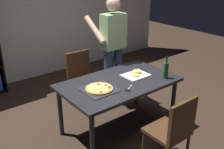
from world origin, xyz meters
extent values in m
plane|color=#38281E|center=(0.00, 0.00, 0.00)|extent=(12.00, 12.00, 0.00)
cube|color=silver|center=(0.00, 2.60, 1.40)|extent=(6.40, 0.10, 2.80)
cube|color=#232328|center=(0.00, 0.00, 0.73)|extent=(1.57, 0.93, 0.04)
cylinder|color=#232328|center=(-0.70, -0.38, 0.35)|extent=(0.06, 0.06, 0.71)
cylinder|color=#232328|center=(0.70, -0.38, 0.35)|extent=(0.06, 0.06, 0.71)
cylinder|color=#232328|center=(-0.70, 0.38, 0.35)|extent=(0.06, 0.06, 0.71)
cylinder|color=#232328|center=(0.70, 0.38, 0.35)|extent=(0.06, 0.06, 0.71)
cube|color=#472D19|center=(0.00, -0.86, 0.43)|extent=(0.42, 0.42, 0.04)
cube|color=#472D19|center=(0.00, -1.05, 0.68)|extent=(0.42, 0.04, 0.45)
cylinder|color=#472D19|center=(0.18, -0.68, 0.21)|extent=(0.04, 0.04, 0.41)
cylinder|color=#472D19|center=(-0.18, -0.68, 0.21)|extent=(0.04, 0.04, 0.41)
cylinder|color=#472D19|center=(0.18, -1.04, 0.21)|extent=(0.04, 0.04, 0.41)
cube|color=#472D19|center=(0.00, 0.86, 0.43)|extent=(0.42, 0.42, 0.04)
cube|color=#472D19|center=(0.00, 1.05, 0.68)|extent=(0.42, 0.04, 0.45)
cylinder|color=#472D19|center=(-0.18, 0.68, 0.21)|extent=(0.04, 0.04, 0.41)
cylinder|color=#472D19|center=(0.18, 0.68, 0.21)|extent=(0.04, 0.04, 0.41)
cylinder|color=#472D19|center=(-0.18, 1.04, 0.21)|extent=(0.04, 0.04, 0.41)
cylinder|color=#472D19|center=(0.18, 1.04, 0.21)|extent=(0.04, 0.04, 0.41)
cylinder|color=#38476B|center=(0.57, 0.71, 0.47)|extent=(0.14, 0.14, 0.95)
cylinder|color=#38476B|center=(0.37, 0.71, 0.47)|extent=(0.14, 0.14, 0.95)
cube|color=#99CC8C|center=(0.47, 0.71, 1.23)|extent=(0.38, 0.22, 0.55)
sphere|color=#E0B293|center=(0.47, 0.71, 1.64)|extent=(0.22, 0.22, 0.22)
cylinder|color=#E0B293|center=(0.70, 0.89, 1.25)|extent=(0.09, 0.50, 0.39)
cylinder|color=#E0B293|center=(0.24, 0.89, 1.25)|extent=(0.09, 0.50, 0.39)
cube|color=#2D2D33|center=(-0.36, -0.05, 0.76)|extent=(0.40, 0.40, 0.01)
cylinder|color=tan|center=(-0.36, -0.05, 0.77)|extent=(0.34, 0.34, 0.02)
cylinder|color=#EACC6B|center=(-0.36, -0.05, 0.78)|extent=(0.31, 0.31, 0.01)
cylinder|color=#B22819|center=(-0.41, -0.15, 0.79)|extent=(0.04, 0.04, 0.00)
cylinder|color=#B22819|center=(-0.27, -0.13, 0.79)|extent=(0.04, 0.04, 0.00)
cylinder|color=#B22819|center=(-0.31, 0.04, 0.79)|extent=(0.04, 0.04, 0.00)
cylinder|color=#B22819|center=(-0.25, -0.12, 0.79)|extent=(0.04, 0.04, 0.00)
cylinder|color=#B22819|center=(-0.25, -0.04, 0.79)|extent=(0.04, 0.04, 0.00)
cube|color=white|center=(0.31, 0.01, 0.76)|extent=(0.36, 0.28, 0.01)
cube|color=#EACC6B|center=(0.29, 0.00, 0.77)|extent=(0.14, 0.16, 0.02)
cube|color=tan|center=(0.31, 0.05, 0.77)|extent=(0.09, 0.06, 0.02)
cube|color=#EACC6B|center=(0.41, 0.07, 0.77)|extent=(0.15, 0.17, 0.02)
cube|color=tan|center=(0.38, 0.02, 0.77)|extent=(0.09, 0.07, 0.02)
cylinder|color=#194723|center=(0.57, -0.31, 0.86)|extent=(0.07, 0.07, 0.22)
cylinder|color=#194723|center=(0.57, -0.31, 1.01)|extent=(0.03, 0.03, 0.08)
cylinder|color=black|center=(0.57, -0.31, 1.06)|extent=(0.03, 0.03, 0.02)
cube|color=silver|center=(-0.01, -0.23, 0.76)|extent=(0.10, 0.08, 0.01)
cube|color=silver|center=(-0.01, -0.23, 0.76)|extent=(0.11, 0.06, 0.01)
torus|color=black|center=(-0.11, -0.27, 0.76)|extent=(0.06, 0.06, 0.01)
torus|color=black|center=(-0.09, -0.30, 0.76)|extent=(0.06, 0.06, 0.01)
camera|label=1|loc=(-2.03, -2.42, 2.19)|focal=41.61mm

